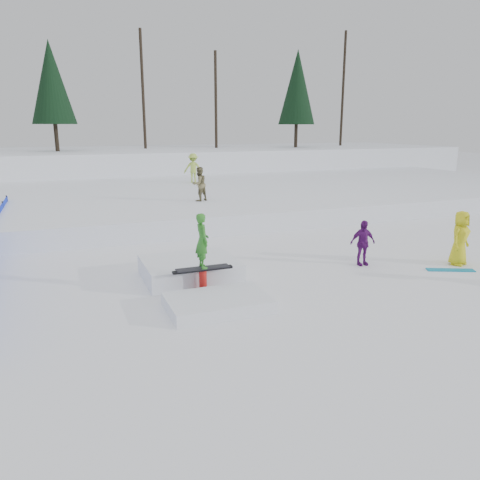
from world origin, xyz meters
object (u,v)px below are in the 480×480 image
object	(u,v)px
spectator_purple	(363,243)
spectator_yellow	(460,238)
walker_olive	(199,184)
walker_ygreen	(193,168)
jib_rail_feature	(197,275)

from	to	relation	value
spectator_purple	spectator_yellow	size ratio (longest dim) A/B	0.83
walker_olive	spectator_yellow	bearing A→B (deg)	93.19
walker_ygreen	spectator_purple	distance (m)	16.79
walker_ygreen	spectator_yellow	world-z (taller)	walker_ygreen
spectator_yellow	walker_olive	bearing A→B (deg)	95.51
walker_olive	spectator_yellow	xyz separation A→B (m)	(5.35, -10.47, -0.74)
walker_olive	walker_ygreen	size ratio (longest dim) A/B	0.89
spectator_yellow	jib_rail_feature	size ratio (longest dim) A/B	0.39
spectator_yellow	jib_rail_feature	xyz separation A→B (m)	(-8.24, 1.02, -0.55)
walker_ygreen	spectator_yellow	size ratio (longest dim) A/B	1.05
walker_olive	spectator_purple	distance (m)	9.78
walker_olive	spectator_yellow	size ratio (longest dim) A/B	0.93
walker_ygreen	walker_olive	bearing A→B (deg)	93.74
spectator_purple	jib_rail_feature	bearing A→B (deg)	-173.96
walker_olive	spectator_yellow	world-z (taller)	walker_olive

